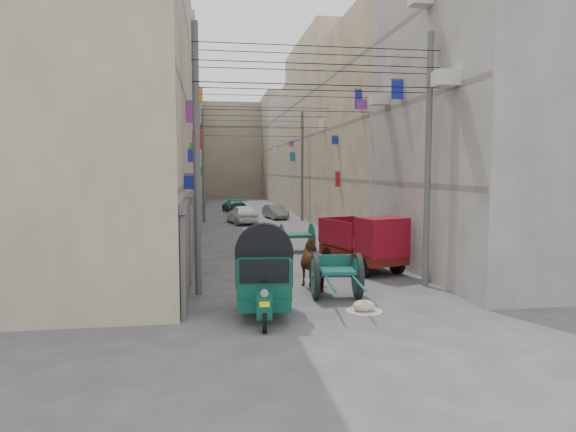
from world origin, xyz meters
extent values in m
plane|color=#434345|center=(0.00, 0.00, 0.00)|extent=(140.00, 140.00, 0.00)
cube|color=#C1AF92|center=(-8.00, 8.00, 6.50)|extent=(8.00, 10.00, 13.00)
cube|color=slate|center=(-4.12, 8.00, 3.20)|extent=(0.25, 9.80, 0.18)
cube|color=slate|center=(-4.12, 8.00, 6.20)|extent=(0.25, 9.80, 0.18)
cube|color=slate|center=(-4.12, 8.00, 9.20)|extent=(0.25, 9.80, 0.18)
cube|color=#AFA796|center=(-8.00, 19.00, 6.00)|extent=(8.00, 12.00, 12.00)
cube|color=slate|center=(-4.12, 19.00, 3.20)|extent=(0.25, 11.76, 0.18)
cube|color=slate|center=(-4.12, 19.00, 6.20)|extent=(0.25, 11.76, 0.18)
cube|color=slate|center=(-4.12, 19.00, 9.20)|extent=(0.25, 11.76, 0.18)
cube|color=gray|center=(-8.00, 32.00, 7.00)|extent=(8.00, 14.00, 14.00)
cube|color=slate|center=(-4.12, 32.00, 3.20)|extent=(0.25, 13.72, 0.18)
cube|color=slate|center=(-4.12, 32.00, 6.20)|extent=(0.25, 13.72, 0.18)
cube|color=slate|center=(-4.12, 32.00, 9.20)|extent=(0.25, 13.72, 0.18)
cube|color=#A8A39D|center=(-8.00, 46.00, 5.90)|extent=(8.00, 14.00, 11.80)
cube|color=slate|center=(-4.12, 46.00, 3.20)|extent=(0.25, 13.72, 0.18)
cube|color=slate|center=(-4.12, 46.00, 6.20)|extent=(0.25, 13.72, 0.18)
cube|color=slate|center=(-4.12, 46.00, 9.20)|extent=(0.25, 13.72, 0.18)
cube|color=#C4B488|center=(-8.00, 59.00, 6.75)|extent=(8.00, 12.00, 13.50)
cube|color=slate|center=(-4.12, 59.00, 3.20)|extent=(0.25, 11.76, 0.18)
cube|color=slate|center=(-4.12, 59.00, 6.20)|extent=(0.25, 11.76, 0.18)
cube|color=slate|center=(-4.12, 59.00, 9.20)|extent=(0.25, 11.76, 0.18)
cube|color=#A8A39D|center=(8.00, 8.00, 6.50)|extent=(8.00, 10.00, 13.00)
cube|color=slate|center=(4.12, 8.00, 3.20)|extent=(0.25, 9.80, 0.18)
cube|color=slate|center=(4.12, 8.00, 6.20)|extent=(0.25, 9.80, 0.18)
cube|color=slate|center=(4.12, 8.00, 9.20)|extent=(0.25, 9.80, 0.18)
cube|color=#C4B488|center=(8.00, 19.00, 6.00)|extent=(8.00, 12.00, 12.00)
cube|color=slate|center=(4.12, 19.00, 3.20)|extent=(0.25, 11.76, 0.18)
cube|color=slate|center=(4.12, 19.00, 6.20)|extent=(0.25, 11.76, 0.18)
cube|color=slate|center=(4.12, 19.00, 9.20)|extent=(0.25, 11.76, 0.18)
cube|color=#C1AF92|center=(8.00, 32.00, 7.00)|extent=(8.00, 14.00, 14.00)
cube|color=slate|center=(4.12, 32.00, 3.20)|extent=(0.25, 13.72, 0.18)
cube|color=slate|center=(4.12, 32.00, 6.20)|extent=(0.25, 13.72, 0.18)
cube|color=slate|center=(4.12, 32.00, 9.20)|extent=(0.25, 13.72, 0.18)
cube|color=#AFA796|center=(8.00, 46.00, 5.90)|extent=(8.00, 14.00, 11.80)
cube|color=slate|center=(4.12, 46.00, 3.20)|extent=(0.25, 13.72, 0.18)
cube|color=slate|center=(4.12, 46.00, 6.20)|extent=(0.25, 13.72, 0.18)
cube|color=slate|center=(4.12, 46.00, 9.20)|extent=(0.25, 13.72, 0.18)
cube|color=gray|center=(8.00, 59.00, 6.75)|extent=(8.00, 12.00, 13.50)
cube|color=slate|center=(4.12, 59.00, 3.20)|extent=(0.25, 11.76, 0.18)
cube|color=slate|center=(4.12, 59.00, 6.20)|extent=(0.25, 11.76, 0.18)
cube|color=slate|center=(4.12, 59.00, 9.20)|extent=(0.25, 11.76, 0.18)
cube|color=gray|center=(0.00, 66.00, 6.50)|extent=(22.00, 10.00, 13.00)
cube|color=#505055|center=(-3.92, 4.80, 1.30)|extent=(0.12, 3.00, 2.60)
cube|color=#525254|center=(-3.90, 4.80, 2.75)|extent=(0.18, 3.20, 0.25)
cube|color=#505055|center=(-3.92, 8.50, 1.30)|extent=(0.12, 3.00, 2.60)
cube|color=#525254|center=(-3.90, 8.50, 2.75)|extent=(0.18, 3.20, 0.25)
cube|color=#505055|center=(-3.92, 12.20, 1.30)|extent=(0.12, 3.00, 2.60)
cube|color=#525254|center=(-3.90, 12.20, 2.75)|extent=(0.18, 3.20, 0.25)
cube|color=#505055|center=(-3.92, 16.00, 1.30)|extent=(0.12, 3.00, 2.60)
cube|color=#525254|center=(-3.90, 16.00, 2.75)|extent=(0.18, 3.20, 0.25)
cube|color=purple|center=(3.81, 34.28, 5.98)|extent=(0.38, 0.08, 0.41)
cube|color=green|center=(-3.86, 41.61, 3.62)|extent=(0.27, 0.08, 0.71)
cube|color=#1727A7|center=(-3.78, 6.43, 3.35)|extent=(0.44, 0.08, 0.42)
cube|color=red|center=(-3.77, 15.80, 5.17)|extent=(0.45, 0.08, 0.84)
cube|color=silver|center=(3.79, 44.88, 5.91)|extent=(0.41, 0.08, 0.59)
cube|color=#1727A7|center=(-3.81, 9.76, 4.24)|extent=(0.38, 0.08, 0.44)
cube|color=#0E7F9D|center=(3.78, 33.54, 4.85)|extent=(0.43, 0.08, 0.72)
cube|color=#EBF91B|center=(3.86, 39.62, 6.25)|extent=(0.28, 0.08, 0.44)
cube|color=orange|center=(-3.76, 20.00, 7.85)|extent=(0.48, 0.08, 0.84)
cube|color=green|center=(-3.85, 38.07, 3.67)|extent=(0.31, 0.08, 0.44)
cube|color=#1727A7|center=(3.82, 19.02, 5.41)|extent=(0.35, 0.08, 0.45)
cube|color=silver|center=(3.83, 22.65, 6.65)|extent=(0.34, 0.08, 0.79)
cube|color=green|center=(-3.86, 12.02, 4.50)|extent=(0.28, 0.08, 0.52)
cube|color=silver|center=(-3.86, 29.62, 6.26)|extent=(0.28, 0.08, 0.74)
cube|color=red|center=(3.87, 18.51, 3.22)|extent=(0.26, 0.08, 0.80)
cube|color=green|center=(3.83, 9.37, 6.69)|extent=(0.34, 0.08, 0.55)
cube|color=purple|center=(-3.76, 8.55, 5.67)|extent=(0.47, 0.08, 0.67)
cube|color=red|center=(-3.80, 21.15, 6.14)|extent=(0.40, 0.08, 0.47)
cube|color=silver|center=(-3.84, 21.66, 5.24)|extent=(0.32, 0.08, 0.55)
cube|color=purple|center=(3.76, 13.74, 6.73)|extent=(0.47, 0.08, 0.35)
cube|color=#1727A7|center=(3.84, 14.58, 7.07)|extent=(0.32, 0.08, 0.89)
cube|color=#1727A7|center=(3.78, 9.29, 6.73)|extent=(0.44, 0.08, 0.69)
cube|color=#EBF91B|center=(-4.06, 6.00, 3.00)|extent=(0.10, 3.20, 0.80)
cube|color=purple|center=(-4.06, 15.00, 3.00)|extent=(0.10, 3.20, 0.80)
cube|color=green|center=(-4.06, 27.00, 3.00)|extent=(0.10, 3.20, 0.80)
cube|color=red|center=(-4.06, 39.00, 3.00)|extent=(0.10, 3.20, 0.80)
cube|color=purple|center=(4.06, 6.00, 3.00)|extent=(0.10, 3.20, 0.80)
cube|color=green|center=(4.06, 15.00, 3.00)|extent=(0.10, 3.20, 0.80)
cube|color=purple|center=(4.06, 27.00, 3.00)|extent=(0.10, 3.20, 0.80)
cube|color=#1727A7|center=(4.06, 39.00, 3.00)|extent=(0.10, 3.20, 0.80)
cube|color=beige|center=(3.65, 5.00, 6.40)|extent=(0.70, 0.55, 0.45)
cube|color=beige|center=(3.65, 11.00, 6.60)|extent=(0.70, 0.55, 0.45)
cylinder|color=#525254|center=(-3.60, 6.00, 4.00)|extent=(0.20, 0.20, 8.00)
cylinder|color=#525254|center=(3.60, 6.00, 4.00)|extent=(0.20, 0.20, 8.00)
cylinder|color=#525254|center=(-3.60, 28.00, 4.00)|extent=(0.20, 0.20, 8.00)
cylinder|color=#525254|center=(3.60, 28.00, 4.00)|extent=(0.20, 0.20, 8.00)
cylinder|color=black|center=(0.00, 5.50, 6.20)|extent=(7.40, 0.02, 0.02)
cylinder|color=black|center=(0.00, 5.50, 6.80)|extent=(7.40, 0.02, 0.02)
cylinder|color=black|center=(0.00, 5.50, 7.30)|extent=(7.40, 0.02, 0.02)
cylinder|color=black|center=(0.00, 6.50, 6.20)|extent=(7.40, 0.02, 0.02)
cylinder|color=black|center=(0.00, 6.50, 6.80)|extent=(7.40, 0.02, 0.02)
cylinder|color=black|center=(0.00, 6.50, 7.30)|extent=(7.40, 0.02, 0.02)
cylinder|color=black|center=(0.00, 12.00, 6.20)|extent=(7.40, 0.02, 0.02)
cylinder|color=black|center=(0.00, 12.00, 6.80)|extent=(7.40, 0.02, 0.02)
cylinder|color=black|center=(0.00, 12.00, 7.30)|extent=(7.40, 0.02, 0.02)
cylinder|color=black|center=(0.00, 20.00, 6.20)|extent=(7.40, 0.02, 0.02)
cylinder|color=black|center=(0.00, 20.00, 6.80)|extent=(7.40, 0.02, 0.02)
cylinder|color=black|center=(0.00, 20.00, 7.30)|extent=(7.40, 0.02, 0.02)
cylinder|color=black|center=(0.00, 28.00, 6.20)|extent=(7.40, 0.02, 0.02)
cylinder|color=black|center=(0.00, 28.00, 6.80)|extent=(7.40, 0.02, 0.02)
cylinder|color=black|center=(0.00, 28.00, 7.30)|extent=(7.40, 0.02, 0.02)
cylinder|color=black|center=(-2.04, 2.02, 0.29)|extent=(0.18, 0.58, 0.57)
cylinder|color=black|center=(-2.40, 4.01, 0.29)|extent=(0.18, 0.58, 0.57)
cylinder|color=black|center=(-1.28, 3.90, 0.29)|extent=(0.18, 0.58, 0.57)
cube|color=#0C4334|center=(-1.90, 3.34, 0.49)|extent=(1.48, 2.07, 0.29)
cube|color=#0C4334|center=(-2.03, 2.07, 0.61)|extent=(0.40, 0.50, 0.56)
cylinder|color=silver|center=(-2.06, 1.84, 0.97)|extent=(0.19, 0.07, 0.18)
cube|color=#FEF50E|center=(-2.06, 1.82, 0.72)|extent=(0.23, 0.05, 0.12)
cube|color=#0C4334|center=(-1.89, 3.40, 1.07)|extent=(1.50, 1.87, 0.97)
cube|color=black|center=(-1.99, 2.51, 1.33)|extent=(1.18, 0.18, 0.56)
cube|color=black|center=(-2.57, 3.47, 1.18)|extent=(0.17, 1.23, 0.67)
cube|color=black|center=(-1.22, 3.32, 1.18)|extent=(0.17, 1.23, 0.67)
cube|color=white|center=(-1.99, 2.48, 0.56)|extent=(1.28, 0.18, 0.06)
cylinder|color=black|center=(-0.25, 4.89, 0.66)|extent=(0.27, 1.33, 1.33)
cylinder|color=#125044|center=(-0.25, 4.89, 0.66)|extent=(0.26, 1.05, 1.04)
cylinder|color=#525254|center=(-0.25, 4.89, 0.66)|extent=(0.22, 0.19, 0.17)
cylinder|color=black|center=(0.98, 4.77, 0.66)|extent=(0.27, 1.33, 1.33)
cylinder|color=#125044|center=(0.98, 4.77, 0.66)|extent=(0.26, 1.05, 1.04)
cylinder|color=#525254|center=(0.98, 4.77, 0.66)|extent=(0.22, 0.19, 0.17)
cylinder|color=#525254|center=(0.36, 4.83, 0.66)|extent=(1.28, 0.20, 0.08)
cube|color=#125044|center=(0.36, 4.83, 0.83)|extent=(1.09, 1.13, 0.09)
cube|color=#125044|center=(0.41, 5.30, 1.04)|extent=(1.00, 0.17, 0.33)
cylinder|color=#125044|center=(-0.13, 3.69, 0.76)|extent=(0.28, 2.18, 0.07)
cylinder|color=#125044|center=(0.62, 3.61, 0.76)|extent=(0.28, 2.18, 0.07)
cylinder|color=black|center=(2.03, 7.57, 0.36)|extent=(0.40, 0.75, 0.73)
cylinder|color=black|center=(1.33, 9.89, 0.36)|extent=(0.40, 0.75, 0.73)
cylinder|color=black|center=(3.40, 7.98, 0.36)|extent=(0.40, 0.75, 0.73)
cylinder|color=black|center=(2.70, 10.30, 0.36)|extent=(0.40, 0.75, 0.73)
cube|color=#54120C|center=(2.36, 8.94, 0.61)|extent=(2.58, 3.95, 0.39)
cube|color=maroon|center=(2.73, 7.72, 1.38)|extent=(1.86, 1.57, 1.38)
cube|color=black|center=(2.88, 7.23, 1.49)|extent=(1.39, 0.48, 0.61)
cube|color=#54120C|center=(2.19, 9.52, 0.90)|extent=(2.28, 2.80, 0.13)
cube|color=maroon|center=(1.42, 9.28, 1.38)|extent=(0.76, 2.34, 0.94)
cube|color=maroon|center=(2.96, 9.75, 1.38)|extent=(0.76, 2.34, 0.94)
cube|color=maroon|center=(1.84, 10.66, 1.38)|extent=(1.60, 0.54, 0.94)
cylinder|color=#125044|center=(0.04, 13.64, 0.65)|extent=(0.11, 1.30, 1.29)
cylinder|color=#125044|center=(1.43, 13.69, 0.65)|extent=(0.11, 1.30, 1.29)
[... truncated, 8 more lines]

